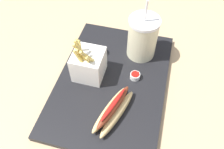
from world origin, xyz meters
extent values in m
cube|color=tan|center=(0.00, 0.00, -0.01)|extent=(2.40, 2.40, 0.02)
cube|color=black|center=(0.00, 0.00, 0.01)|extent=(0.49, 0.34, 0.02)
cylinder|color=beige|center=(-0.14, 0.07, 0.09)|extent=(0.10, 0.10, 0.14)
cylinder|color=white|center=(-0.14, 0.07, 0.16)|extent=(0.10, 0.10, 0.01)
cylinder|color=white|center=(-0.13, 0.07, 0.20)|extent=(0.01, 0.01, 0.08)
cube|color=white|center=(-0.01, -0.08, 0.07)|extent=(0.09, 0.09, 0.09)
cube|color=#E5C660|center=(0.01, -0.09, 0.13)|extent=(0.03, 0.02, 0.07)
cube|color=#E5C660|center=(0.02, -0.06, 0.14)|extent=(0.03, 0.03, 0.07)
cube|color=#E5C660|center=(0.02, -0.09, 0.13)|extent=(0.01, 0.03, 0.06)
cube|color=#E5C660|center=(0.02, -0.08, 0.14)|extent=(0.02, 0.04, 0.08)
cube|color=#E5C660|center=(0.02, -0.06, 0.12)|extent=(0.03, 0.01, 0.06)
cube|color=#E5C660|center=(0.01, -0.09, 0.13)|extent=(0.03, 0.01, 0.08)
cube|color=#E5C660|center=(-0.01, -0.11, 0.13)|extent=(0.01, 0.01, 0.06)
cube|color=#E5C660|center=(0.01, -0.08, 0.14)|extent=(0.01, 0.04, 0.09)
ellipsoid|color=#DBB775|center=(0.11, 0.02, 0.04)|extent=(0.17, 0.08, 0.03)
ellipsoid|color=#DBB775|center=(0.12, 0.05, 0.04)|extent=(0.17, 0.08, 0.03)
ellipsoid|color=maroon|center=(0.12, 0.03, 0.06)|extent=(0.16, 0.07, 0.02)
ellipsoid|color=red|center=(0.12, 0.03, 0.08)|extent=(0.12, 0.05, 0.01)
cylinder|color=white|center=(-0.03, 0.07, 0.03)|extent=(0.03, 0.03, 0.02)
cylinder|color=#B2140F|center=(-0.03, 0.07, 0.04)|extent=(0.03, 0.03, 0.01)
cylinder|color=white|center=(-0.10, -0.06, 0.03)|extent=(0.03, 0.03, 0.02)
cylinder|color=#B2140F|center=(-0.10, -0.06, 0.04)|extent=(0.03, 0.03, 0.01)
camera|label=1|loc=(0.42, 0.11, 0.61)|focal=36.82mm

